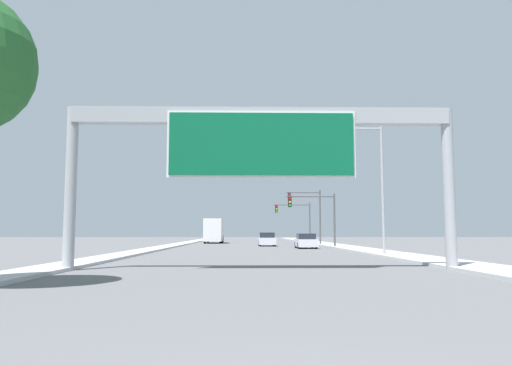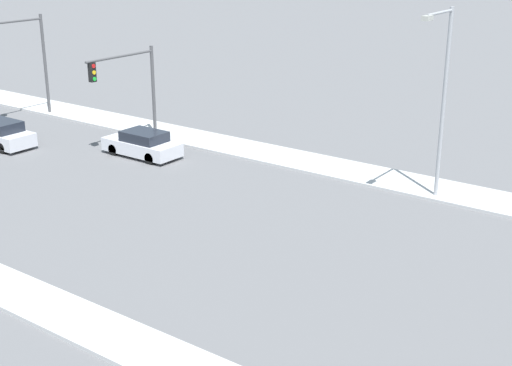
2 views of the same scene
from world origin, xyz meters
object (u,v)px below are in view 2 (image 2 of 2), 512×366
car_mid_right (0,134)px  traffic_light_mid_block (28,51)px  street_lamp_right (442,90)px  car_near_right (143,144)px  traffic_light_near_intersection (131,80)px

car_mid_right → traffic_light_mid_block: 7.79m
car_mid_right → street_lamp_right: (6.47, -24.01, 4.52)m
car_near_right → traffic_light_near_intersection: bearing=54.9°
traffic_light_mid_block → street_lamp_right: size_ratio=0.77×
car_near_right → traffic_light_mid_block: size_ratio=0.67×
traffic_light_near_intersection → traffic_light_mid_block: bearing=87.2°
street_lamp_right → car_mid_right: bearing=105.1°
car_mid_right → car_near_right: bearing=-66.7°
traffic_light_near_intersection → street_lamp_right: 18.14m
traffic_light_near_intersection → car_mid_right: bearing=129.9°
car_near_right → traffic_light_near_intersection: (1.51, 2.15, 3.15)m
car_mid_right → traffic_light_mid_block: traffic_light_mid_block is taller
car_near_right → car_mid_right: (-3.50, 8.13, 0.04)m
street_lamp_right → car_near_right: bearing=100.6°
traffic_light_mid_block → car_mid_right: bearing=-143.8°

